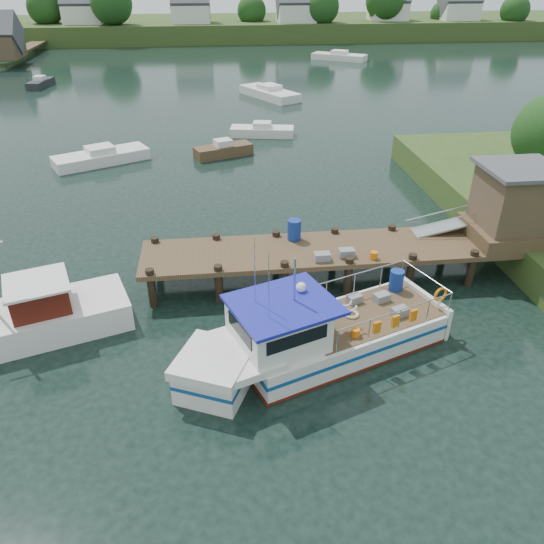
{
  "coord_description": "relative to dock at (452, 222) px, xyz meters",
  "views": [
    {
      "loc": [
        -2.98,
        -18.48,
        11.29
      ],
      "look_at": [
        -1.0,
        -1.5,
        1.3
      ],
      "focal_mm": 35.0,
      "sensor_mm": 36.0,
      "label": 1
    }
  ],
  "objects": [
    {
      "name": "moored_a",
      "position": [
        -16.66,
        16.07,
        -1.83
      ],
      "size": [
        6.25,
        4.52,
        1.1
      ],
      "rotation": [
        0.0,
        0.0,
        0.12
      ],
      "color": "silver",
      "rests_on": "ground"
    },
    {
      "name": "moored_c",
      "position": [
        9.27,
        14.36,
        -1.82
      ],
      "size": [
        7.33,
        3.12,
        1.13
      ],
      "rotation": [
        0.0,
        0.0,
        -0.27
      ],
      "color": "silver",
      "rests_on": "ground"
    },
    {
      "name": "moored_d",
      "position": [
        -3.61,
        34.16,
        -1.79
      ],
      "size": [
        5.57,
        7.38,
        1.21
      ],
      "rotation": [
        0.0,
        0.0,
        -0.01
      ],
      "color": "silver",
      "rests_on": "ground"
    },
    {
      "name": "far_shore",
      "position": [
        -6.5,
        82.36,
        -0.14
      ],
      "size": [
        140.0,
        42.55,
        9.22
      ],
      "color": "#354A1E",
      "rests_on": "ground"
    },
    {
      "name": "ground_plane",
      "position": [
        -6.51,
        -0.01,
        -2.24
      ],
      "size": [
        160.0,
        160.0,
        0.0
      ],
      "primitive_type": "plane",
      "color": "black"
    },
    {
      "name": "moored_b",
      "position": [
        -5.62,
        21.07,
        -1.86
      ],
      "size": [
        4.9,
        2.4,
        1.04
      ],
      "rotation": [
        0.0,
        0.0,
        0.43
      ],
      "color": "silver",
      "rests_on": "ground"
    },
    {
      "name": "moored_rowboat",
      "position": [
        -8.7,
        16.56,
        -1.82
      ],
      "size": [
        4.09,
        2.64,
        1.13
      ],
      "rotation": [
        0.0,
        0.0,
        -0.15
      ],
      "color": "#503B26",
      "rests_on": "ground"
    },
    {
      "name": "moored_far",
      "position": [
        8.27,
        55.93,
        -1.79
      ],
      "size": [
        7.39,
        5.85,
        1.22
      ],
      "rotation": [
        0.0,
        0.0,
        -0.29
      ],
      "color": "silver",
      "rests_on": "ground"
    },
    {
      "name": "moored_e",
      "position": [
        -26.92,
        41.93,
        -1.82
      ],
      "size": [
        2.09,
        4.26,
        1.13
      ],
      "rotation": [
        0.0,
        0.0,
        -0.01
      ],
      "color": "black",
      "rests_on": "ground"
    },
    {
      "name": "dock",
      "position": [
        0.0,
        0.0,
        0.0
      ],
      "size": [
        16.6,
        3.0,
        4.78
      ],
      "color": "#503B26",
      "rests_on": "ground"
    },
    {
      "name": "work_boat",
      "position": [
        -16.48,
        -2.79,
        -1.56
      ],
      "size": [
        8.04,
        4.51,
        4.26
      ],
      "rotation": [
        0.0,
        0.0,
        0.32
      ],
      "color": "silver",
      "rests_on": "ground"
    },
    {
      "name": "lobster_boat",
      "position": [
        -6.67,
        -5.05,
        -1.4
      ],
      "size": [
        9.45,
        5.52,
        4.66
      ],
      "rotation": [
        0.0,
        0.0,
        0.36
      ],
      "color": "silver",
      "rests_on": "ground"
    }
  ]
}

